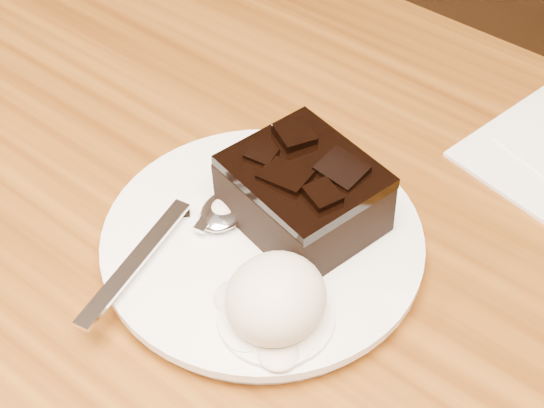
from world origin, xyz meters
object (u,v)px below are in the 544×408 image
Objects in this scene: brownie at (303,197)px; spoon at (225,212)px; ice_cream_scoop at (276,299)px; plate at (263,245)px.

spoon is (-0.04, -0.03, -0.02)m from brownie.
ice_cream_scoop is 0.09m from spoon.
spoon reaches higher than plate.
spoon is at bearing -176.20° from plate.
plate is 0.04m from brownie.
brownie is at bearing 116.20° from ice_cream_scoop.
brownie is at bearing 68.51° from plate.
spoon is at bearing 150.65° from ice_cream_scoop.
brownie is 0.05m from spoon.
ice_cream_scoop is at bearing -63.80° from brownie.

